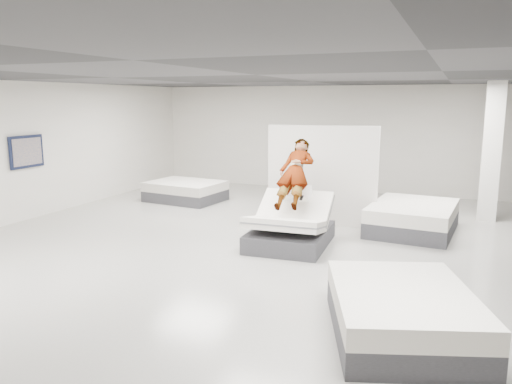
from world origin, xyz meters
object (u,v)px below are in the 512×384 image
wall_poster (27,152)px  hero_bed (290,228)px  column (491,152)px  divider_panel (322,176)px  person (295,183)px  flat_bed_left_far (186,191)px  flat_bed_right_near (402,313)px  remote (302,198)px  flat_bed_right_far (413,218)px

wall_poster → hero_bed: bearing=2.5°
column → divider_panel: bearing=-151.3°
wall_poster → person: bearing=5.3°
flat_bed_left_far → divider_panel: bearing=-15.9°
person → divider_panel: 1.51m
wall_poster → column: bearing=21.9°
hero_bed → column: column is taller
divider_panel → flat_bed_right_near: bearing=-69.5°
person → column: (3.62, 3.41, 0.42)m
remote → flat_bed_left_far: size_ratio=0.07×
hero_bed → wall_poster: (-6.33, -0.28, 1.25)m
remote → divider_panel: 1.85m
column → remote: bearing=-132.0°
flat_bed_right_near → wall_poster: (-8.75, 2.81, 1.31)m
hero_bed → flat_bed_right_far: (2.09, 1.95, -0.05)m
column → person: bearing=-136.7°
flat_bed_right_near → divider_panel: bearing=115.2°
flat_bed_left_far → wall_poster: (-2.26, -3.28, 1.33)m
hero_bed → flat_bed_right_near: size_ratio=0.78×
remote → flat_bed_left_far: remote is taller
remote → wall_poster: bearing=178.9°
divider_panel → flat_bed_right_near: divider_panel is taller
flat_bed_right_far → wall_poster: (-8.43, -2.23, 1.30)m
hero_bed → person: size_ratio=1.09×
divider_panel → flat_bed_left_far: 4.44m
flat_bed_right_near → column: bearing=80.1°
divider_panel → flat_bed_right_near: (2.30, -4.90, -0.82)m
flat_bed_right_near → flat_bed_left_far: 8.90m
hero_bed → person: 0.89m
person → divider_panel: (0.14, 1.50, -0.07)m
remote → column: 5.09m
person → hero_bed: bearing=-90.0°
hero_bed → remote: bearing=-7.2°
hero_bed → column: 5.33m
column → wall_poster: 10.71m
flat_bed_left_far → column: column is taller
divider_panel → column: 4.00m
remote → flat_bed_right_far: size_ratio=0.06×
person → column: bearing=40.0°
flat_bed_left_far → column: size_ratio=0.66×
person → remote: size_ratio=12.71×
remote → flat_bed_right_near: size_ratio=0.06×
person → flat_bed_right_near: 4.28m
wall_poster → divider_panel: bearing=18.0°
flat_bed_left_far → remote: bearing=-35.2°
flat_bed_right_far → wall_poster: size_ratio=2.44×
person → divider_panel: bearing=81.5°
column → wall_poster: bearing=-158.1°
hero_bed → wall_poster: size_ratio=2.05×
person → wall_poster: bearing=-178.0°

